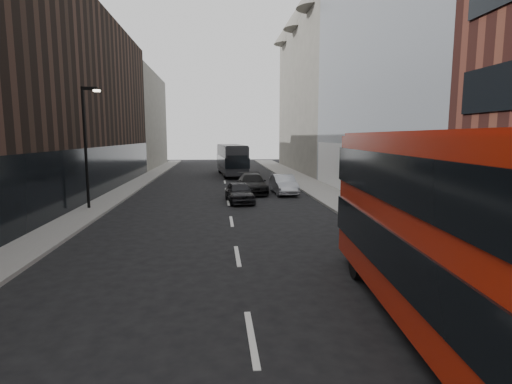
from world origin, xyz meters
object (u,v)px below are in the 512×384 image
object	(u,v)px
street_lamp	(86,139)
grey_bus	(231,159)
red_bus	(454,225)
car_a	(239,192)
car_c	(252,184)
car_b	(284,184)

from	to	relation	value
street_lamp	grey_bus	bearing A→B (deg)	66.22
red_bus	car_a	xyz separation A→B (m)	(-3.57, 18.25, -1.78)
grey_bus	car_c	world-z (taller)	grey_bus
grey_bus	car_b	world-z (taller)	grey_bus
red_bus	car_b	distance (m)	21.95
car_b	red_bus	bearing A→B (deg)	-91.96
car_b	car_c	bearing A→B (deg)	164.49
street_lamp	grey_bus	distance (m)	22.75
red_bus	car_a	size ratio (longest dim) A/B	2.76
car_c	red_bus	bearing A→B (deg)	-85.14
red_bus	grey_bus	distance (m)	37.12
car_c	street_lamp	bearing A→B (deg)	-149.78
car_a	car_c	distance (m)	4.37
street_lamp	red_bus	xyz separation A→B (m)	(12.54, -16.25, -1.71)
street_lamp	car_a	bearing A→B (deg)	12.58
red_bus	grey_bus	xyz separation A→B (m)	(-3.41, 36.96, -0.64)
car_a	car_c	size ratio (longest dim) A/B	0.79
red_bus	car_c	size ratio (longest dim) A/B	2.17
car_b	street_lamp	bearing A→B (deg)	-157.77
street_lamp	car_c	xyz separation A→B (m)	(10.17, 6.20, -3.43)
red_bus	grey_bus	world-z (taller)	red_bus
street_lamp	car_b	world-z (taller)	street_lamp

